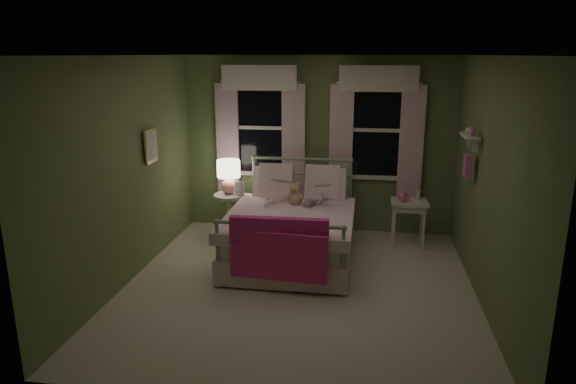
% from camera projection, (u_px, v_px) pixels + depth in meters
% --- Properties ---
extents(room_shell, '(4.20, 4.20, 4.20)m').
position_uv_depth(room_shell, '(299.00, 178.00, 5.61)').
color(room_shell, beige).
rests_on(room_shell, ground).
extents(bed, '(1.58, 2.04, 1.18)m').
position_uv_depth(bed, '(292.00, 231.00, 6.69)').
color(bed, white).
rests_on(bed, ground).
extents(pink_throw, '(1.10, 0.19, 0.71)m').
position_uv_depth(pink_throw, '(279.00, 242.00, 5.65)').
color(pink_throw, '#D0288F').
rests_on(pink_throw, bed).
extents(child_left, '(0.32, 0.25, 0.78)m').
position_uv_depth(child_left, '(276.00, 180.00, 6.98)').
color(child_left, '#F7D1DD').
rests_on(child_left, bed).
extents(child_right, '(0.40, 0.37, 0.67)m').
position_uv_depth(child_right, '(317.00, 185.00, 6.91)').
color(child_right, '#F7D1DD').
rests_on(child_right, bed).
extents(book_left, '(0.22, 0.15, 0.26)m').
position_uv_depth(book_left, '(273.00, 184.00, 6.74)').
color(book_left, beige).
rests_on(book_left, child_left).
extents(book_right, '(0.21, 0.14, 0.26)m').
position_uv_depth(book_right, '(315.00, 188.00, 6.67)').
color(book_right, beige).
rests_on(book_right, child_right).
extents(teddy_bear, '(0.24, 0.20, 0.32)m').
position_uv_depth(teddy_bear, '(295.00, 195.00, 6.83)').
color(teddy_bear, tan).
rests_on(teddy_bear, bed).
extents(nightstand_left, '(0.46, 0.46, 0.65)m').
position_uv_depth(nightstand_left, '(230.00, 209.00, 7.48)').
color(nightstand_left, white).
rests_on(nightstand_left, ground).
extents(table_lamp, '(0.33, 0.33, 0.49)m').
position_uv_depth(table_lamp, '(229.00, 174.00, 7.34)').
color(table_lamp, '#E79789').
rests_on(table_lamp, nightstand_left).
extents(book_nightstand, '(0.22, 0.26, 0.02)m').
position_uv_depth(book_nightstand, '(235.00, 195.00, 7.33)').
color(book_nightstand, beige).
rests_on(book_nightstand, nightstand_left).
extents(nightstand_right, '(0.50, 0.40, 0.64)m').
position_uv_depth(nightstand_right, '(409.00, 208.00, 7.11)').
color(nightstand_right, white).
rests_on(nightstand_right, ground).
extents(pink_toy, '(0.14, 0.20, 0.14)m').
position_uv_depth(pink_toy, '(402.00, 197.00, 7.08)').
color(pink_toy, pink).
rests_on(pink_toy, nightstand_right).
extents(bud_vase, '(0.06, 0.06, 0.28)m').
position_uv_depth(bud_vase, '(419.00, 191.00, 7.08)').
color(bud_vase, white).
rests_on(bud_vase, nightstand_right).
extents(window_left, '(1.34, 0.13, 1.96)m').
position_uv_depth(window_left, '(260.00, 123.00, 7.58)').
color(window_left, black).
rests_on(window_left, room_shell).
extents(window_right, '(1.34, 0.13, 1.96)m').
position_uv_depth(window_right, '(376.00, 126.00, 7.33)').
color(window_right, black).
rests_on(window_right, room_shell).
extents(wall_shelf, '(0.15, 0.50, 0.60)m').
position_uv_depth(wall_shelf, '(469.00, 151.00, 5.94)').
color(wall_shelf, white).
rests_on(wall_shelf, room_shell).
extents(framed_picture, '(0.03, 0.32, 0.42)m').
position_uv_depth(framed_picture, '(151.00, 146.00, 6.41)').
color(framed_picture, beige).
rests_on(framed_picture, room_shell).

